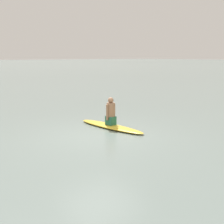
% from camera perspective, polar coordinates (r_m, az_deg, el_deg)
% --- Properties ---
extents(ground_plane, '(400.00, 400.00, 0.00)m').
position_cam_1_polar(ground_plane, '(10.10, -2.27, -4.40)').
color(ground_plane, slate).
extents(surfboard, '(0.92, 3.16, 0.12)m').
position_cam_1_polar(surfboard, '(11.09, -0.24, -2.71)').
color(surfboard, gold).
rests_on(surfboard, ground).
extents(person_paddler, '(0.44, 0.36, 1.01)m').
position_cam_1_polar(person_paddler, '(10.99, -0.24, -0.08)').
color(person_paddler, '#26664C').
rests_on(person_paddler, surfboard).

